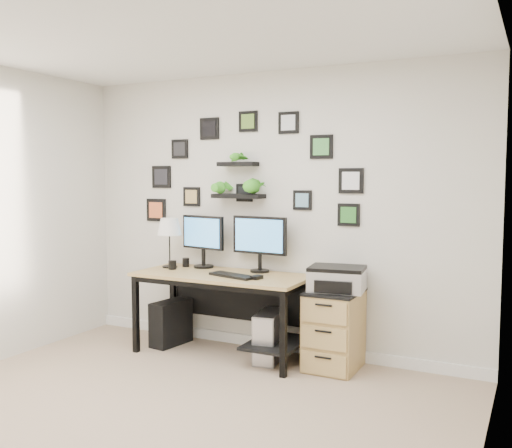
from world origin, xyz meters
The scene contains 14 objects.
room centered at (0.00, 1.98, 0.05)m, with size 4.00×4.00×4.00m.
desk centered at (-0.29, 1.67, 0.63)m, with size 1.60×0.70×0.75m.
monitor_left centered at (-0.66, 1.85, 1.05)m, with size 0.49×0.22×0.51m.
monitor_right centered at (-0.06, 1.86, 1.06)m, with size 0.56×0.19×0.52m.
keyboard centered at (-0.16, 1.54, 0.76)m, with size 0.46×0.15×0.02m, color black.
mouse centered at (0.08, 1.53, 0.77)m, with size 0.07×0.11×0.03m, color black.
table_lamp centered at (-0.96, 1.72, 1.14)m, with size 0.24×0.24×0.48m.
mug centered at (-0.87, 1.63, 0.79)m, with size 0.08×0.08×0.09m, color black.
pen_cup centered at (-0.84, 1.82, 0.79)m, with size 0.07×0.07×0.09m, color black.
pc_tower_black centered at (-0.92, 1.68, 0.21)m, with size 0.19×0.43×0.43m, color black.
pc_tower_grey centered at (0.14, 1.66, 0.22)m, with size 0.26×0.47×0.44m.
file_cabinet centered at (0.72, 1.72, 0.34)m, with size 0.43×0.53×0.67m.
printer centered at (0.74, 1.73, 0.77)m, with size 0.50×0.42×0.21m.
wall_decor centered at (-0.29, 1.93, 1.66)m, with size 2.31×0.18×1.08m.
Camera 1 is at (2.26, -2.82, 1.64)m, focal length 40.00 mm.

